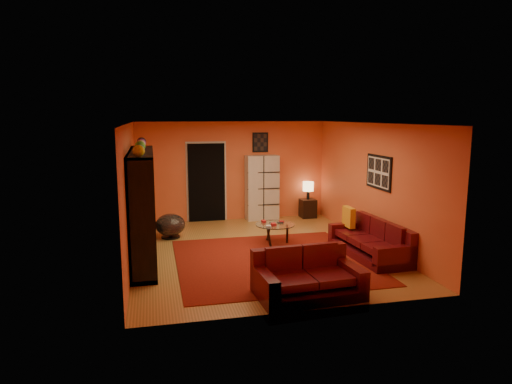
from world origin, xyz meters
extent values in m
plane|color=olive|center=(0.00, 0.00, 0.00)|extent=(6.00, 6.00, 0.00)
plane|color=white|center=(0.00, 0.00, 2.60)|extent=(6.00, 6.00, 0.00)
plane|color=#E75E32|center=(0.00, 3.00, 1.30)|extent=(6.00, 0.00, 6.00)
plane|color=#E75E32|center=(0.00, -3.00, 1.30)|extent=(6.00, 0.00, 6.00)
plane|color=#E75E32|center=(-2.50, 0.00, 1.30)|extent=(0.00, 6.00, 6.00)
plane|color=#E75E32|center=(2.50, 0.00, 1.30)|extent=(0.00, 6.00, 6.00)
cube|color=#60110B|center=(0.10, -0.70, 0.01)|extent=(3.60, 3.60, 0.01)
cube|color=black|center=(-0.70, 2.96, 1.02)|extent=(0.95, 0.10, 2.04)
cube|color=black|center=(2.48, -0.30, 1.60)|extent=(0.03, 1.00, 0.70)
cube|color=black|center=(0.75, 2.98, 2.05)|extent=(0.42, 0.03, 0.52)
cube|color=black|center=(-2.27, 0.00, 1.05)|extent=(0.45, 3.00, 2.10)
imported|color=black|center=(-2.23, -0.07, 0.97)|extent=(0.88, 0.11, 0.50)
cube|color=#48090F|center=(2.05, -0.84, 0.16)|extent=(0.94, 2.07, 0.32)
cube|color=#48090F|center=(2.37, -0.82, 0.42)|extent=(0.29, 2.03, 0.85)
cube|color=#48090F|center=(2.10, -1.76, 0.31)|extent=(0.84, 0.23, 0.62)
cube|color=#48090F|center=(2.00, 0.08, 0.31)|extent=(0.84, 0.23, 0.62)
cube|color=#48090F|center=(2.04, -1.40, 0.47)|extent=(0.64, 0.57, 0.12)
cube|color=#48090F|center=(2.01, -0.84, 0.47)|extent=(0.64, 0.57, 0.12)
cube|color=#48090F|center=(1.98, -0.29, 0.47)|extent=(0.64, 0.57, 0.12)
cube|color=#48090F|center=(0.20, -2.50, 0.16)|extent=(1.64, 1.05, 0.32)
cube|color=#48090F|center=(0.17, -2.12, 0.42)|extent=(1.59, 0.29, 0.85)
cube|color=#48090F|center=(0.90, -2.45, 0.31)|extent=(0.24, 0.96, 0.62)
cube|color=#48090F|center=(-0.50, -2.55, 0.31)|extent=(0.24, 0.96, 0.62)
cube|color=#48090F|center=(0.51, -2.52, 0.47)|extent=(0.64, 0.77, 0.12)
cube|color=#48090F|center=(-0.10, -2.56, 0.47)|extent=(0.64, 0.77, 0.12)
cube|color=orange|center=(1.95, -0.07, 0.63)|extent=(0.12, 0.42, 0.42)
cylinder|color=silver|center=(0.47, 0.43, 0.43)|extent=(0.85, 0.85, 0.02)
cylinder|color=black|center=(0.73, 0.37, 0.21)|extent=(0.05, 0.05, 0.41)
cylinder|color=black|center=(0.40, 0.69, 0.21)|extent=(0.05, 0.05, 0.41)
cylinder|color=black|center=(0.29, 0.24, 0.21)|extent=(0.05, 0.05, 0.41)
cube|color=silver|center=(0.76, 2.80, 0.86)|extent=(0.88, 0.43, 1.72)
cylinder|color=black|center=(-1.72, 1.43, 0.02)|extent=(0.44, 0.44, 0.03)
cylinder|color=black|center=(-1.72, 1.43, 0.10)|extent=(0.06, 0.06, 0.15)
ellipsoid|color=#3B3533|center=(-1.72, 1.43, 0.30)|extent=(0.67, 0.67, 0.50)
cube|color=black|center=(2.03, 2.75, 0.25)|extent=(0.40, 0.40, 0.50)
cylinder|color=black|center=(2.03, 2.75, 0.62)|extent=(0.08, 0.08, 0.23)
cylinder|color=#FFD78C|center=(2.03, 2.75, 0.86)|extent=(0.29, 0.29, 0.25)
camera|label=1|loc=(-2.07, -8.82, 2.75)|focal=32.00mm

